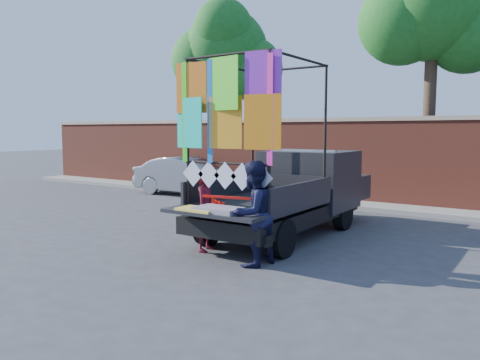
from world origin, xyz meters
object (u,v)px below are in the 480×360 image
Objects in this scene: pickup_truck at (298,191)px; man at (253,214)px; woman at (206,211)px; sedan at (189,176)px.

man is (0.65, -2.87, -0.02)m from pickup_truck.
man is (1.22, -0.31, 0.11)m from woman.
woman is at bearing -94.84° from man.
woman is at bearing -102.56° from pickup_truck.
pickup_truck is 1.40× the size of sedan.
pickup_truck is at bearing -157.88° from man.
pickup_truck is 3.22× the size of man.
pickup_truck is at bearing -27.01° from woman.
man reaches higher than sedan.
man reaches higher than woman.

